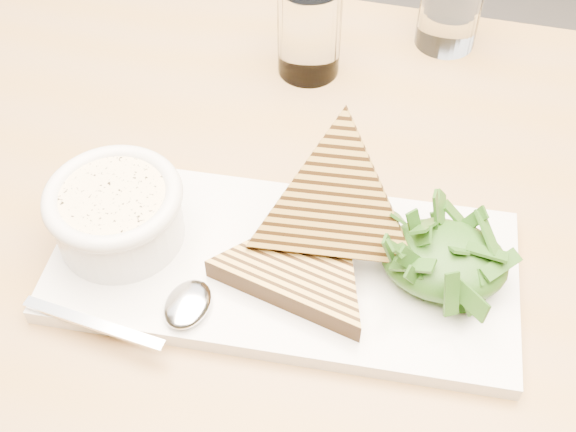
% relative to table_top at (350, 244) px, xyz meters
% --- Properties ---
extents(table_top, '(1.13, 0.78, 0.04)m').
position_rel_table_top_xyz_m(table_top, '(0.00, 0.00, 0.00)').
color(table_top, '#987245').
rests_on(table_top, ground).
extents(table_leg_bl, '(0.06, 0.06, 0.70)m').
position_rel_table_top_xyz_m(table_leg_bl, '(-0.49, 0.31, -0.37)').
color(table_leg_bl, '#987245').
rests_on(table_leg_bl, ground).
extents(platter, '(0.39, 0.18, 0.02)m').
position_rel_table_top_xyz_m(platter, '(-0.05, -0.06, 0.03)').
color(platter, white).
rests_on(platter, table_top).
extents(soup_bowl, '(0.11, 0.11, 0.04)m').
position_rel_table_top_xyz_m(soup_bowl, '(-0.19, -0.05, 0.06)').
color(soup_bowl, white).
rests_on(soup_bowl, platter).
extents(soup, '(0.09, 0.09, 0.01)m').
position_rel_table_top_xyz_m(soup, '(-0.19, -0.05, 0.08)').
color(soup, '#FCE1A6').
rests_on(soup, soup_bowl).
extents(bowl_rim, '(0.12, 0.12, 0.01)m').
position_rel_table_top_xyz_m(bowl_rim, '(-0.19, -0.05, 0.09)').
color(bowl_rim, white).
rests_on(bowl_rim, soup_bowl).
extents(sandwich_flat, '(0.20, 0.20, 0.02)m').
position_rel_table_top_xyz_m(sandwich_flat, '(-0.03, -0.07, 0.05)').
color(sandwich_flat, gold).
rests_on(sandwich_flat, platter).
extents(sandwich_lean, '(0.17, 0.17, 0.18)m').
position_rel_table_top_xyz_m(sandwich_lean, '(-0.01, -0.03, 0.09)').
color(sandwich_lean, gold).
rests_on(sandwich_lean, sandwich_flat).
extents(salad_base, '(0.10, 0.08, 0.04)m').
position_rel_table_top_xyz_m(salad_base, '(0.08, -0.05, 0.06)').
color(salad_base, '#0F360B').
rests_on(salad_base, platter).
extents(arugula_pile, '(0.11, 0.10, 0.05)m').
position_rel_table_top_xyz_m(arugula_pile, '(0.08, -0.05, 0.06)').
color(arugula_pile, '#3A641E').
rests_on(arugula_pile, platter).
extents(spoon_bowl, '(0.04, 0.05, 0.01)m').
position_rel_table_top_xyz_m(spoon_bowl, '(-0.12, -0.12, 0.04)').
color(spoon_bowl, silver).
rests_on(spoon_bowl, platter).
extents(spoon_handle, '(0.12, 0.03, 0.00)m').
position_rel_table_top_xyz_m(spoon_handle, '(-0.18, -0.15, 0.04)').
color(spoon_handle, silver).
rests_on(spoon_handle, platter).
extents(glass_near, '(0.07, 0.07, 0.10)m').
position_rel_table_top_xyz_m(glass_near, '(-0.08, 0.22, 0.07)').
color(glass_near, white).
rests_on(glass_near, table_top).
extents(glass_far, '(0.07, 0.07, 0.10)m').
position_rel_table_top_xyz_m(glass_far, '(0.07, 0.30, 0.07)').
color(glass_far, white).
rests_on(glass_far, table_top).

